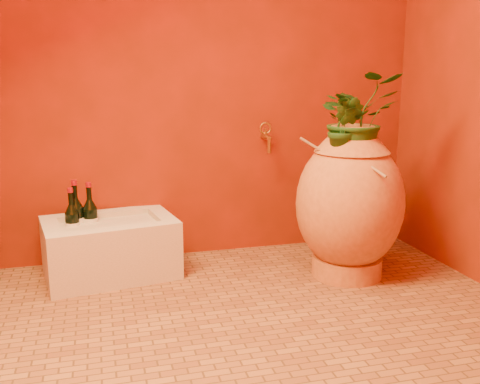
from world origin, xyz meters
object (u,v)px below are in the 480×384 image
object	(u,v)px
amphora	(349,203)
wine_bottle_a	(73,225)
stone_basin	(110,248)
wine_bottle_c	(77,220)
wall_tap	(266,136)
wine_bottle_b	(91,220)

from	to	relation	value
amphora	wine_bottle_a	bearing A→B (deg)	165.34
stone_basin	wine_bottle_c	xyz separation A→B (m)	(-0.17, 0.09, 0.14)
wall_tap	wine_bottle_c	bearing A→B (deg)	-176.10
wine_bottle_c	wall_tap	xyz separation A→B (m)	(1.09, 0.07, 0.41)
wine_bottle_a	wine_bottle_c	size ratio (longest dim) A/B	0.91
stone_basin	wine_bottle_a	xyz separation A→B (m)	(-0.19, 0.04, 0.13)
wine_bottle_b	wine_bottle_a	bearing A→B (deg)	-154.03
wine_bottle_c	wall_tap	world-z (taller)	wall_tap
wine_bottle_b	wall_tap	world-z (taller)	wall_tap
stone_basin	amphora	bearing A→B (deg)	-15.08
stone_basin	wine_bottle_b	size ratio (longest dim) A/B	2.26
wine_bottle_b	wall_tap	size ratio (longest dim) A/B	1.90
wine_bottle_c	wine_bottle_b	bearing A→B (deg)	-2.87
stone_basin	wall_tap	size ratio (longest dim) A/B	4.28
wine_bottle_b	wall_tap	distance (m)	1.10
wine_bottle_a	wall_tap	world-z (taller)	wall_tap
wine_bottle_a	stone_basin	bearing A→B (deg)	-11.88
wine_bottle_a	wall_tap	size ratio (longest dim) A/B	1.80
stone_basin	wine_bottle_a	bearing A→B (deg)	168.12
wine_bottle_b	wine_bottle_c	bearing A→B (deg)	177.13
wine_bottle_b	wine_bottle_c	world-z (taller)	wine_bottle_c
wine_bottle_b	wine_bottle_c	distance (m)	0.07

